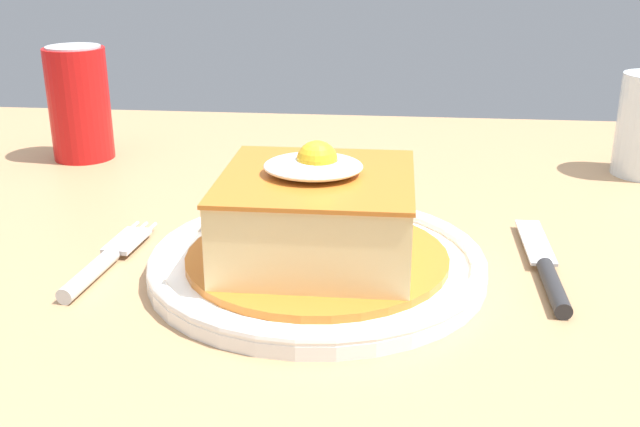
{
  "coord_description": "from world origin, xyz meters",
  "views": [
    {
      "loc": [
        0.1,
        -0.6,
        0.99
      ],
      "look_at": [
        0.05,
        -0.08,
        0.79
      ],
      "focal_mm": 42.25,
      "sensor_mm": 36.0,
      "label": 1
    }
  ],
  "objects_px": {
    "fork": "(102,263)",
    "knife": "(548,273)",
    "soda_can": "(79,103)",
    "main_plate": "(317,262)"
  },
  "relations": [
    {
      "from": "fork",
      "to": "knife",
      "type": "height_order",
      "value": "same"
    },
    {
      "from": "fork",
      "to": "soda_can",
      "type": "bearing_deg",
      "value": 114.51
    },
    {
      "from": "fork",
      "to": "soda_can",
      "type": "xyz_separation_m",
      "value": [
        -0.13,
        0.29,
        0.06
      ]
    },
    {
      "from": "main_plate",
      "to": "soda_can",
      "type": "height_order",
      "value": "soda_can"
    },
    {
      "from": "fork",
      "to": "soda_can",
      "type": "distance_m",
      "value": 0.32
    },
    {
      "from": "knife",
      "to": "soda_can",
      "type": "height_order",
      "value": "soda_can"
    },
    {
      "from": "main_plate",
      "to": "fork",
      "type": "distance_m",
      "value": 0.16
    },
    {
      "from": "soda_can",
      "to": "fork",
      "type": "bearing_deg",
      "value": -65.49
    },
    {
      "from": "fork",
      "to": "soda_can",
      "type": "relative_size",
      "value": 1.14
    },
    {
      "from": "main_plate",
      "to": "soda_can",
      "type": "bearing_deg",
      "value": 136.49
    }
  ]
}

